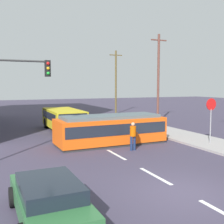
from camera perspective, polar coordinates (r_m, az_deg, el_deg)
name	(u,v)px	position (r m, az deg, el deg)	size (l,w,h in m)	color
ground_plane	(92,142)	(19.36, -4.09, -6.01)	(120.00, 120.00, 0.00)	#3E384B
sidewalk_curb_right	(211,143)	(19.48, 19.48, -6.03)	(3.20, 36.00, 0.14)	#9C9795
lane_stripe_1	(155,176)	(12.35, 8.74, -12.70)	(0.16, 2.40, 0.01)	silver
lane_stripe_2	(116,155)	(15.74, 0.84, -8.66)	(0.16, 2.40, 0.01)	silver
lane_stripe_3	(73,131)	(23.83, -7.93, -3.87)	(0.16, 2.40, 0.01)	silver
lane_stripe_4	(57,122)	(29.59, -11.08, -2.11)	(0.16, 2.40, 0.01)	silver
streetcar_tram	(111,129)	(18.36, -0.28, -3.49)	(7.17, 2.72, 1.92)	#EA5412
city_bus	(64,118)	(24.41, -9.82, -1.26)	(2.59, 6.00, 1.77)	gold
pedestrian_crossing	(133,135)	(16.64, 4.30, -4.59)	(0.51, 0.36, 1.67)	#19284E
parked_sedan_near	(49,198)	(8.55, -12.76, -16.77)	(2.00, 4.32, 1.19)	#2D6636
stop_sign	(211,111)	(18.87, 19.49, 0.13)	(0.76, 0.07, 2.88)	gray
traffic_light_mast	(13,88)	(14.77, -19.50, 4.57)	(3.17, 0.33, 5.26)	#333333
utility_pole_mid	(158,77)	(29.28, 9.40, 7.02)	(1.80, 0.24, 9.00)	brown
utility_pole_far	(116,81)	(38.05, 0.79, 6.31)	(1.80, 0.24, 8.48)	brown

